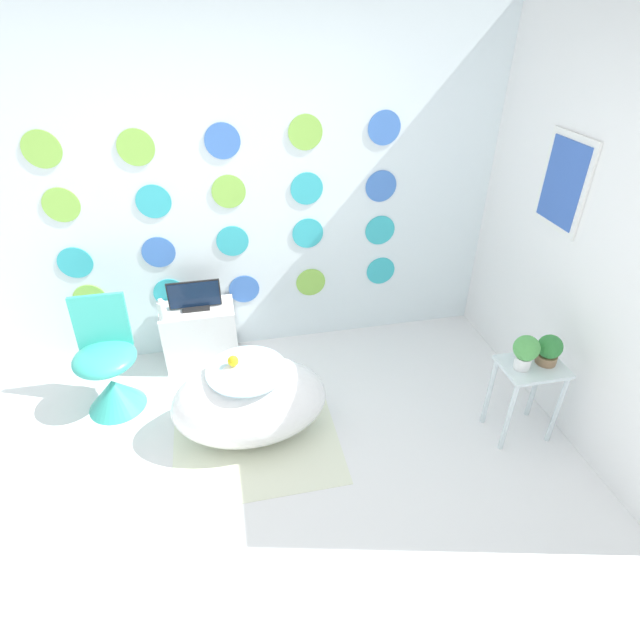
% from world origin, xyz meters
% --- Properties ---
extents(ground_plane, '(12.00, 12.00, 0.00)m').
position_xyz_m(ground_plane, '(0.00, 0.00, 0.00)').
color(ground_plane, white).
extents(wall_back_dotted, '(5.12, 0.05, 2.60)m').
position_xyz_m(wall_back_dotted, '(-0.00, 1.99, 1.30)').
color(wall_back_dotted, white).
rests_on(wall_back_dotted, ground_plane).
extents(wall_right, '(0.06, 2.97, 2.60)m').
position_xyz_m(wall_right, '(2.08, 0.98, 1.30)').
color(wall_right, white).
rests_on(wall_right, ground_plane).
extents(rug, '(1.10, 0.84, 0.01)m').
position_xyz_m(rug, '(-0.03, 0.73, 0.00)').
color(rug, silver).
rests_on(rug, ground_plane).
extents(bathtub, '(1.02, 0.63, 0.58)m').
position_xyz_m(bathtub, '(-0.04, 0.88, 0.29)').
color(bathtub, white).
rests_on(bathtub, ground_plane).
extents(rubber_duck, '(0.07, 0.08, 0.08)m').
position_xyz_m(rubber_duck, '(-0.12, 0.92, 0.62)').
color(rubber_duck, yellow).
rests_on(rubber_duck, bathtub).
extents(chair, '(0.43, 0.43, 0.84)m').
position_xyz_m(chair, '(-0.99, 1.37, 0.28)').
color(chair, '#38B2A3').
rests_on(chair, ground_plane).
extents(tv_cabinet, '(0.57, 0.32, 0.51)m').
position_xyz_m(tv_cabinet, '(-0.35, 1.77, 0.26)').
color(tv_cabinet, silver).
rests_on(tv_cabinet, ground_plane).
extents(tv, '(0.40, 0.12, 0.23)m').
position_xyz_m(tv, '(-0.35, 1.78, 0.61)').
color(tv, black).
rests_on(tv, tv_cabinet).
extents(vase, '(0.06, 0.06, 0.17)m').
position_xyz_m(vase, '(-0.59, 1.67, 0.59)').
color(vase, white).
rests_on(vase, tv_cabinet).
extents(side_table, '(0.40, 0.30, 0.58)m').
position_xyz_m(side_table, '(1.74, 0.52, 0.44)').
color(side_table, silver).
rests_on(side_table, ground_plane).
extents(potted_plant_left, '(0.16, 0.16, 0.24)m').
position_xyz_m(potted_plant_left, '(1.65, 0.51, 0.71)').
color(potted_plant_left, white).
rests_on(potted_plant_left, side_table).
extents(potted_plant_right, '(0.15, 0.15, 0.20)m').
position_xyz_m(potted_plant_right, '(1.83, 0.53, 0.68)').
color(potted_plant_right, '#8C6B4C').
rests_on(potted_plant_right, side_table).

